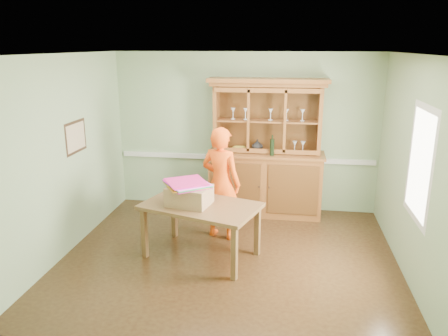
% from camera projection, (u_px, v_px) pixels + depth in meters
% --- Properties ---
extents(floor, '(4.50, 4.50, 0.00)m').
position_uv_depth(floor, '(229.00, 257.00, 5.98)').
color(floor, '#452E16').
rests_on(floor, ground).
extents(ceiling, '(4.50, 4.50, 0.00)m').
position_uv_depth(ceiling, '(230.00, 54.00, 5.24)').
color(ceiling, white).
rests_on(ceiling, wall_back).
extents(wall_back, '(4.50, 0.00, 4.50)m').
position_uv_depth(wall_back, '(245.00, 132.00, 7.51)').
color(wall_back, '#8AA67C').
rests_on(wall_back, floor).
extents(wall_left, '(0.00, 4.00, 4.00)m').
position_uv_depth(wall_left, '(66.00, 156.00, 5.93)').
color(wall_left, '#8AA67C').
rests_on(wall_left, floor).
extents(wall_right, '(0.00, 4.00, 4.00)m').
position_uv_depth(wall_right, '(413.00, 169.00, 5.28)').
color(wall_right, '#8AA67C').
rests_on(wall_right, floor).
extents(wall_front, '(4.50, 0.00, 4.50)m').
position_uv_depth(wall_front, '(197.00, 223.00, 3.71)').
color(wall_front, '#8AA67C').
rests_on(wall_front, floor).
extents(chair_rail, '(4.41, 0.05, 0.08)m').
position_uv_depth(chair_rail, '(245.00, 158.00, 7.61)').
color(chair_rail, silver).
rests_on(chair_rail, wall_back).
extents(framed_map, '(0.03, 0.60, 0.46)m').
position_uv_depth(framed_map, '(76.00, 137.00, 6.16)').
color(framed_map, '#332114').
rests_on(framed_map, wall_left).
extents(window_panel, '(0.03, 0.96, 1.36)m').
position_uv_depth(window_panel, '(420.00, 164.00, 4.96)').
color(window_panel, silver).
rests_on(window_panel, wall_right).
extents(china_hutch, '(1.95, 0.64, 2.29)m').
position_uv_depth(china_hutch, '(266.00, 168.00, 7.36)').
color(china_hutch, brown).
rests_on(china_hutch, floor).
extents(dining_table, '(1.71, 1.32, 0.75)m').
position_uv_depth(dining_table, '(201.00, 211.00, 5.85)').
color(dining_table, brown).
rests_on(dining_table, floor).
extents(cardboard_box, '(0.61, 0.53, 0.25)m').
position_uv_depth(cardboard_box, '(189.00, 195.00, 5.79)').
color(cardboard_box, '#A68256').
rests_on(cardboard_box, dining_table).
extents(kite_stack, '(0.68, 0.68, 0.06)m').
position_uv_depth(kite_stack, '(187.00, 184.00, 5.74)').
color(kite_stack, '#D52094').
rests_on(kite_stack, cardboard_box).
extents(person, '(0.71, 0.58, 1.68)m').
position_uv_depth(person, '(221.00, 183.00, 6.41)').
color(person, '#FF5210').
rests_on(person, floor).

